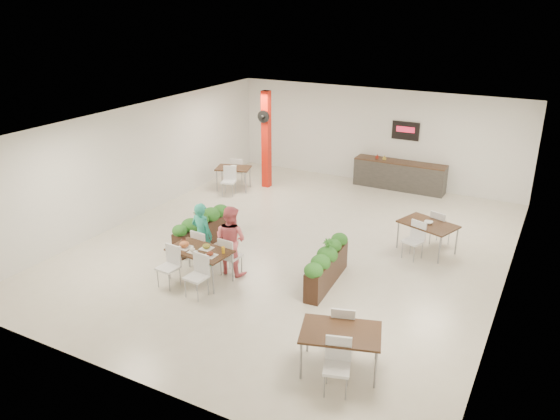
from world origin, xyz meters
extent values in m
plane|color=beige|center=(0.00, 0.00, 0.00)|extent=(12.00, 12.00, 0.00)
cube|color=white|center=(0.00, 6.00, 1.60)|extent=(10.00, 0.10, 3.20)
cube|color=white|center=(0.00, -6.00, 1.60)|extent=(10.00, 0.10, 3.20)
cube|color=white|center=(-5.00, 0.00, 1.60)|extent=(0.10, 12.00, 3.20)
cube|color=white|center=(5.00, 0.00, 1.60)|extent=(0.10, 12.00, 3.20)
cube|color=white|center=(0.00, 0.00, 3.20)|extent=(10.00, 12.00, 0.04)
cube|color=red|center=(-3.00, 3.80, 1.60)|extent=(0.25, 0.25, 3.20)
cylinder|color=black|center=(-3.00, 3.62, 2.40)|extent=(0.40, 0.06, 0.40)
sphere|color=black|center=(-3.00, 3.58, 2.40)|extent=(0.12, 0.12, 0.12)
cube|color=#2C2927|center=(1.00, 5.65, 0.45)|extent=(3.00, 0.60, 0.90)
cube|color=black|center=(1.00, 5.65, 0.92)|extent=(3.00, 0.62, 0.04)
cube|color=black|center=(1.00, 5.96, 1.90)|extent=(0.90, 0.04, 0.60)
cube|color=red|center=(1.00, 5.93, 1.95)|extent=(0.60, 0.02, 0.18)
imported|color=maroon|center=(0.20, 5.65, 1.04)|extent=(0.09, 0.09, 0.19)
imported|color=gold|center=(0.45, 5.65, 1.02)|extent=(0.13, 0.13, 0.17)
cube|color=black|center=(-1.07, -2.62, 0.73)|extent=(1.46, 0.91, 0.04)
cylinder|color=gray|center=(-1.73, -2.91, 0.35)|extent=(0.04, 0.04, 0.71)
cylinder|color=gray|center=(-0.46, -3.01, 0.35)|extent=(0.04, 0.04, 0.71)
cylinder|color=gray|center=(-1.68, -2.23, 0.35)|extent=(0.04, 0.04, 0.71)
cylinder|color=gray|center=(-0.40, -2.33, 0.35)|extent=(0.04, 0.04, 0.71)
cube|color=white|center=(-1.42, -1.99, 0.45)|extent=(0.45, 0.45, 0.05)
cube|color=white|center=(-1.43, -2.18, 0.70)|extent=(0.42, 0.07, 0.45)
cylinder|color=gray|center=(-1.24, -1.84, 0.21)|extent=(0.02, 0.02, 0.43)
cylinder|color=gray|center=(-1.58, -1.81, 0.21)|extent=(0.02, 0.02, 0.43)
cylinder|color=gray|center=(-1.26, -2.18, 0.21)|extent=(0.02, 0.02, 0.43)
cylinder|color=gray|center=(-1.60, -2.15, 0.21)|extent=(0.02, 0.02, 0.43)
cube|color=white|center=(-0.62, -2.06, 0.45)|extent=(0.45, 0.45, 0.05)
cube|color=white|center=(-0.64, -2.25, 0.70)|extent=(0.42, 0.07, 0.45)
cylinder|color=gray|center=(-0.44, -1.90, 0.21)|extent=(0.02, 0.02, 0.43)
cylinder|color=gray|center=(-0.78, -1.87, 0.21)|extent=(0.02, 0.02, 0.43)
cylinder|color=gray|center=(-0.47, -2.24, 0.21)|extent=(0.02, 0.02, 0.43)
cylinder|color=gray|center=(-0.80, -2.21, 0.21)|extent=(0.02, 0.02, 0.43)
cube|color=white|center=(-1.51, -3.19, 0.45)|extent=(0.45, 0.45, 0.05)
cube|color=white|center=(-1.50, -3.00, 0.70)|extent=(0.42, 0.07, 0.45)
cylinder|color=gray|center=(-1.70, -3.35, 0.21)|extent=(0.02, 0.02, 0.43)
cylinder|color=gray|center=(-1.36, -3.37, 0.21)|extent=(0.02, 0.02, 0.43)
cylinder|color=gray|center=(-1.67, -3.01, 0.21)|extent=(0.02, 0.02, 0.43)
cylinder|color=gray|center=(-1.33, -3.03, 0.21)|extent=(0.02, 0.02, 0.43)
cube|color=white|center=(-0.72, -3.25, 0.45)|extent=(0.45, 0.45, 0.05)
cube|color=white|center=(-0.70, -3.06, 0.70)|extent=(0.42, 0.07, 0.45)
cylinder|color=gray|center=(-0.90, -3.41, 0.21)|extent=(0.02, 0.02, 0.43)
cylinder|color=gray|center=(-0.56, -3.44, 0.21)|extent=(0.02, 0.02, 0.43)
cylinder|color=gray|center=(-0.87, -3.07, 0.21)|extent=(0.02, 0.02, 0.43)
cylinder|color=gray|center=(-0.53, -3.10, 0.21)|extent=(0.02, 0.02, 0.43)
cube|color=white|center=(-1.42, -2.70, 0.76)|extent=(0.32, 0.32, 0.01)
ellipsoid|color=#974E25|center=(-1.42, -2.70, 0.83)|extent=(0.22, 0.22, 0.13)
cube|color=white|center=(-0.96, -2.51, 0.76)|extent=(0.28, 0.28, 0.01)
ellipsoid|color=orange|center=(-0.96, -2.51, 0.82)|extent=(0.18, 0.18, 0.11)
cube|color=white|center=(-0.68, -2.77, 0.76)|extent=(0.28, 0.28, 0.01)
ellipsoid|color=#44170D|center=(-0.68, -2.77, 0.81)|extent=(0.16, 0.16, 0.10)
cube|color=white|center=(-1.13, -2.80, 0.76)|extent=(0.19, 0.19, 0.01)
ellipsoid|color=white|center=(-1.13, -2.80, 0.80)|extent=(0.12, 0.12, 0.07)
cylinder|color=gold|center=(-0.51, -2.52, 0.82)|extent=(0.07, 0.07, 0.15)
imported|color=brown|center=(-1.61, -2.48, 0.80)|extent=(0.12, 0.12, 0.10)
imported|color=teal|center=(-1.47, -1.97, 0.78)|extent=(0.60, 0.42, 1.56)
imported|color=#F76E79|center=(-0.67, -1.97, 0.81)|extent=(0.84, 0.68, 1.63)
cube|color=black|center=(-2.11, -1.13, 0.31)|extent=(0.49, 1.86, 0.61)
ellipsoid|color=#164F18|center=(-2.19, -1.89, 0.73)|extent=(0.40, 0.40, 0.32)
ellipsoid|color=#164F18|center=(-2.15, -1.51, 0.73)|extent=(0.40, 0.40, 0.32)
ellipsoid|color=#164F18|center=(-2.11, -1.13, 0.73)|extent=(0.40, 0.40, 0.32)
ellipsoid|color=#164F18|center=(-2.07, -0.75, 0.73)|extent=(0.40, 0.40, 0.32)
ellipsoid|color=#164F18|center=(-2.03, -0.36, 0.73)|extent=(0.40, 0.40, 0.32)
imported|color=#164F18|center=(-2.11, -1.13, 0.81)|extent=(0.36, 0.31, 0.40)
cube|color=black|center=(1.50, -1.46, 0.33)|extent=(0.46, 1.99, 0.66)
ellipsoid|color=#164F18|center=(1.56, -2.29, 0.78)|extent=(0.40, 0.40, 0.32)
ellipsoid|color=#164F18|center=(1.53, -1.88, 0.78)|extent=(0.40, 0.40, 0.32)
ellipsoid|color=#164F18|center=(1.50, -1.46, 0.78)|extent=(0.40, 0.40, 0.32)
ellipsoid|color=#164F18|center=(1.47, -1.04, 0.78)|extent=(0.40, 0.40, 0.32)
ellipsoid|color=#164F18|center=(1.44, -0.62, 0.78)|extent=(0.40, 0.40, 0.32)
imported|color=#164F18|center=(1.50, -1.46, 0.87)|extent=(0.24, 0.24, 0.43)
cube|color=black|center=(-3.81, 3.02, 0.73)|extent=(1.26, 1.03, 0.04)
cylinder|color=gray|center=(-4.18, 2.58, 0.35)|extent=(0.04, 0.04, 0.71)
cylinder|color=gray|center=(-3.26, 2.88, 0.35)|extent=(0.04, 0.04, 0.71)
cylinder|color=gray|center=(-4.37, 3.16, 0.35)|extent=(0.04, 0.04, 0.71)
cylinder|color=gray|center=(-3.44, 3.45, 0.35)|extent=(0.04, 0.04, 0.71)
cube|color=white|center=(-4.00, 3.59, 0.45)|extent=(0.53, 0.53, 0.05)
cube|color=white|center=(-3.94, 3.41, 0.70)|extent=(0.41, 0.17, 0.45)
cylinder|color=gray|center=(-3.89, 3.80, 0.21)|extent=(0.02, 0.02, 0.43)
cylinder|color=gray|center=(-4.21, 3.70, 0.21)|extent=(0.02, 0.02, 0.43)
cylinder|color=gray|center=(-3.78, 3.48, 0.21)|extent=(0.02, 0.02, 0.43)
cylinder|color=gray|center=(-4.11, 3.37, 0.21)|extent=(0.02, 0.02, 0.43)
cube|color=white|center=(-3.63, 2.45, 0.45)|extent=(0.53, 0.53, 0.05)
cube|color=white|center=(-3.69, 2.63, 0.70)|extent=(0.41, 0.17, 0.45)
cylinder|color=gray|center=(-3.74, 2.23, 0.21)|extent=(0.02, 0.02, 0.43)
cylinder|color=gray|center=(-3.42, 2.34, 0.21)|extent=(0.02, 0.02, 0.43)
cylinder|color=gray|center=(-3.85, 2.56, 0.21)|extent=(0.02, 0.02, 0.43)
cylinder|color=gray|center=(-3.52, 2.66, 0.21)|extent=(0.02, 0.02, 0.43)
imported|color=white|center=(-3.81, 3.02, 0.78)|extent=(0.22, 0.22, 0.05)
cube|color=black|center=(3.02, 1.28, 0.73)|extent=(1.54, 1.27, 0.04)
cylinder|color=gray|center=(2.32, 1.12, 0.35)|extent=(0.04, 0.04, 0.71)
cylinder|color=gray|center=(3.46, 0.72, 0.35)|extent=(0.04, 0.04, 0.71)
cylinder|color=gray|center=(2.58, 1.84, 0.35)|extent=(0.04, 0.04, 0.71)
cylinder|color=gray|center=(3.71, 1.44, 0.35)|extent=(0.04, 0.04, 0.71)
cube|color=white|center=(3.22, 1.84, 0.45)|extent=(0.54, 0.54, 0.05)
cube|color=white|center=(3.15, 1.66, 0.70)|extent=(0.41, 0.18, 0.45)
cylinder|color=gray|center=(3.43, 1.95, 0.21)|extent=(0.02, 0.02, 0.43)
cylinder|color=gray|center=(3.11, 2.06, 0.21)|extent=(0.02, 0.02, 0.43)
cylinder|color=gray|center=(3.32, 1.63, 0.21)|extent=(0.02, 0.02, 0.43)
cylinder|color=gray|center=(3.00, 1.74, 0.21)|extent=(0.02, 0.02, 0.43)
cube|color=white|center=(2.82, 0.71, 0.45)|extent=(0.54, 0.54, 0.05)
cube|color=white|center=(2.88, 0.89, 0.70)|extent=(0.41, 0.18, 0.45)
cylinder|color=gray|center=(2.60, 0.61, 0.21)|extent=(0.02, 0.02, 0.43)
cylinder|color=gray|center=(2.92, 0.50, 0.21)|extent=(0.02, 0.02, 0.43)
cylinder|color=gray|center=(2.71, 0.93, 0.21)|extent=(0.02, 0.02, 0.43)
cylinder|color=gray|center=(3.04, 0.82, 0.21)|extent=(0.02, 0.02, 0.43)
imported|color=white|center=(3.02, 1.28, 0.78)|extent=(0.22, 0.22, 0.05)
cube|color=black|center=(2.89, -4.09, 0.73)|extent=(1.54, 1.25, 0.04)
cylinder|color=gray|center=(2.43, -4.64, 0.35)|extent=(0.04, 0.04, 0.71)
cylinder|color=gray|center=(3.59, -4.28, 0.35)|extent=(0.04, 0.04, 0.71)
cylinder|color=gray|center=(2.20, -3.90, 0.35)|extent=(0.04, 0.04, 0.71)
cylinder|color=gray|center=(3.36, -3.54, 0.35)|extent=(0.04, 0.04, 0.71)
cube|color=white|center=(2.72, -3.52, 0.45)|extent=(0.53, 0.53, 0.05)
cube|color=white|center=(2.77, -3.70, 0.70)|extent=(0.41, 0.16, 0.45)
cylinder|color=gray|center=(2.83, -3.30, 0.21)|extent=(0.02, 0.02, 0.43)
cylinder|color=gray|center=(2.50, -3.41, 0.21)|extent=(0.02, 0.02, 0.43)
cylinder|color=gray|center=(2.93, -3.63, 0.21)|extent=(0.02, 0.02, 0.43)
cylinder|color=gray|center=(2.60, -3.73, 0.21)|extent=(0.02, 0.02, 0.43)
cube|color=white|center=(3.07, -4.66, 0.45)|extent=(0.53, 0.53, 0.05)
cube|color=white|center=(3.02, -4.48, 0.70)|extent=(0.41, 0.16, 0.45)
cylinder|color=gray|center=(2.96, -4.88, 0.21)|extent=(0.02, 0.02, 0.43)
cylinder|color=gray|center=(3.28, -4.78, 0.21)|extent=(0.02, 0.02, 0.43)
cylinder|color=gray|center=(2.86, -4.55, 0.21)|extent=(0.02, 0.02, 0.43)
cylinder|color=gray|center=(3.18, -4.45, 0.21)|extent=(0.02, 0.02, 0.43)
camera|label=1|loc=(5.66, -11.39, 5.94)|focal=35.00mm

